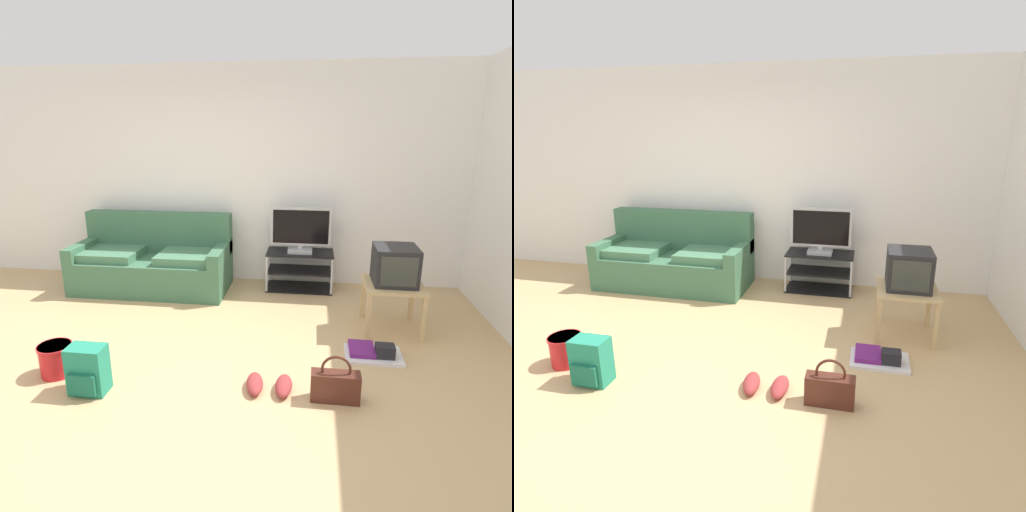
# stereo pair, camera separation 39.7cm
# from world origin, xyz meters

# --- Properties ---
(ground_plane) EXTENTS (9.00, 9.80, 0.02)m
(ground_plane) POSITION_xyz_m (0.00, 0.00, -0.01)
(ground_plane) COLOR tan
(wall_back) EXTENTS (9.00, 0.10, 2.70)m
(wall_back) POSITION_xyz_m (0.00, 2.45, 1.35)
(wall_back) COLOR white
(wall_back) RESTS_ON ground_plane
(couch) EXTENTS (1.88, 0.85, 0.92)m
(couch) POSITION_xyz_m (-0.82, 1.93, 0.33)
(couch) COLOR #3D6B4C
(couch) RESTS_ON ground_plane
(tv_stand) EXTENTS (0.82, 0.44, 0.48)m
(tv_stand) POSITION_xyz_m (1.00, 2.13, 0.24)
(tv_stand) COLOR black
(tv_stand) RESTS_ON ground_plane
(flat_tv) EXTENTS (0.73, 0.22, 0.56)m
(flat_tv) POSITION_xyz_m (1.00, 2.11, 0.75)
(flat_tv) COLOR #B2B2B7
(flat_tv) RESTS_ON tv_stand
(side_table) EXTENTS (0.56, 0.56, 0.48)m
(side_table) POSITION_xyz_m (1.94, 1.10, 0.41)
(side_table) COLOR tan
(side_table) RESTS_ON ground_plane
(crt_tv) EXTENTS (0.40, 0.42, 0.37)m
(crt_tv) POSITION_xyz_m (1.94, 1.12, 0.67)
(crt_tv) COLOR #232326
(crt_tv) RESTS_ON side_table
(backpack) EXTENTS (0.28, 0.25, 0.37)m
(backpack) POSITION_xyz_m (-0.50, -0.30, 0.18)
(backpack) COLOR #238466
(backpack) RESTS_ON ground_plane
(handbag) EXTENTS (0.36, 0.12, 0.36)m
(handbag) POSITION_xyz_m (1.34, -0.16, 0.12)
(handbag) COLOR #4C2319
(handbag) RESTS_ON ground_plane
(cleaning_bucket) EXTENTS (0.27, 0.27, 0.26)m
(cleaning_bucket) POSITION_xyz_m (-0.89, -0.11, 0.14)
(cleaning_bucket) COLOR red
(cleaning_bucket) RESTS_ON ground_plane
(sneakers_pair) EXTENTS (0.37, 0.30, 0.09)m
(sneakers_pair) POSITION_xyz_m (0.85, -0.10, 0.04)
(sneakers_pair) COLOR #993333
(sneakers_pair) RESTS_ON ground_plane
(floor_tray) EXTENTS (0.49, 0.34, 0.14)m
(floor_tray) POSITION_xyz_m (1.70, 0.51, 0.04)
(floor_tray) COLOR silver
(floor_tray) RESTS_ON ground_plane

